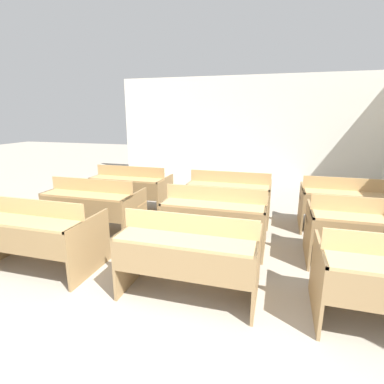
# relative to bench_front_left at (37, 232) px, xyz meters

# --- Properties ---
(wall_back) EXTENTS (7.12, 0.06, 2.77)m
(wall_back) POSITION_rel_bench_front_left_xyz_m (1.64, 5.86, 0.93)
(wall_back) COLOR white
(wall_back) RESTS_ON ground_plane
(bench_front_left) EXTENTS (1.33, 0.78, 0.85)m
(bench_front_left) POSITION_rel_bench_front_left_xyz_m (0.00, 0.00, 0.00)
(bench_front_left) COLOR olive
(bench_front_left) RESTS_ON ground_plane
(bench_front_center) EXTENTS (1.33, 0.78, 0.85)m
(bench_front_center) POSITION_rel_bench_front_left_xyz_m (1.83, -0.00, 0.00)
(bench_front_center) COLOR #97784E
(bench_front_center) RESTS_ON ground_plane
(bench_second_left) EXTENTS (1.33, 0.78, 0.85)m
(bench_second_left) POSITION_rel_bench_front_left_xyz_m (-0.00, 1.12, 0.00)
(bench_second_left) COLOR olive
(bench_second_left) RESTS_ON ground_plane
(bench_second_center) EXTENTS (1.33, 0.78, 0.85)m
(bench_second_center) POSITION_rel_bench_front_left_xyz_m (1.85, 1.13, 0.00)
(bench_second_center) COLOR #98794F
(bench_second_center) RESTS_ON ground_plane
(bench_second_right) EXTENTS (1.33, 0.78, 0.85)m
(bench_second_right) POSITION_rel_bench_front_left_xyz_m (3.68, 1.12, 0.00)
(bench_second_right) COLOR #96784E
(bench_second_right) RESTS_ON ground_plane
(bench_third_left) EXTENTS (1.33, 0.78, 0.85)m
(bench_third_left) POSITION_rel_bench_front_left_xyz_m (0.03, 2.27, 0.00)
(bench_third_left) COLOR olive
(bench_third_left) RESTS_ON ground_plane
(bench_third_center) EXTENTS (1.33, 0.78, 0.85)m
(bench_third_center) POSITION_rel_bench_front_left_xyz_m (1.86, 2.26, 0.00)
(bench_third_center) COLOR #95764C
(bench_third_center) RESTS_ON ground_plane
(bench_third_right) EXTENTS (1.33, 0.78, 0.85)m
(bench_third_right) POSITION_rel_bench_front_left_xyz_m (3.67, 2.24, 0.00)
(bench_third_right) COLOR #94754B
(bench_third_right) RESTS_ON ground_plane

